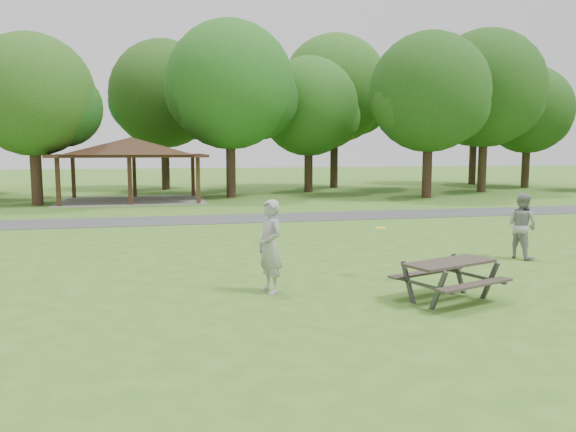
% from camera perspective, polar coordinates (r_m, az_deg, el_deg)
% --- Properties ---
extents(ground, '(160.00, 160.00, 0.00)m').
position_cam_1_polar(ground, '(11.22, -0.52, -9.15)').
color(ground, '#3E6E1F').
rests_on(ground, ground).
extents(asphalt_path, '(120.00, 3.20, 0.02)m').
position_cam_1_polar(asphalt_path, '(24.84, -7.32, -0.32)').
color(asphalt_path, '#3F3F41').
rests_on(asphalt_path, ground).
extents(pavilion, '(8.60, 7.01, 3.76)m').
position_cam_1_polar(pavilion, '(34.59, -15.63, 6.57)').
color(pavilion, '#342112').
rests_on(pavilion, ground).
extents(tree_row_d, '(6.93, 6.60, 9.27)m').
position_cam_1_polar(tree_row_d, '(33.84, -24.40, 10.80)').
color(tree_row_d, '#301F15').
rests_on(tree_row_d, ground).
extents(tree_row_e, '(8.40, 8.00, 11.02)m').
position_cam_1_polar(tree_row_e, '(36.03, -5.76, 12.71)').
color(tree_row_e, black).
rests_on(tree_row_e, ground).
extents(tree_row_f, '(7.35, 7.00, 9.55)m').
position_cam_1_polar(tree_row_f, '(40.51, 2.23, 10.75)').
color(tree_row_f, black).
rests_on(tree_row_f, ground).
extents(tree_row_g, '(7.77, 7.40, 10.25)m').
position_cam_1_polar(tree_row_g, '(36.59, 14.27, 11.73)').
color(tree_row_g, black).
rests_on(tree_row_g, ground).
extents(tree_row_h, '(8.61, 8.20, 11.37)m').
position_cam_1_polar(tree_row_h, '(42.62, 19.50, 11.78)').
color(tree_row_h, '#2E2114').
rests_on(tree_row_h, ground).
extents(tree_row_i, '(7.14, 6.80, 9.52)m').
position_cam_1_polar(tree_row_i, '(48.76, 23.28, 9.63)').
color(tree_row_i, black).
rests_on(tree_row_i, ground).
extents(tree_deep_b, '(8.40, 8.00, 11.13)m').
position_cam_1_polar(tree_deep_b, '(43.74, -12.38, 11.69)').
color(tree_deep_b, black).
rests_on(tree_deep_b, ground).
extents(tree_deep_c, '(8.82, 8.40, 11.90)m').
position_cam_1_polar(tree_deep_c, '(44.83, 4.88, 12.41)').
color(tree_deep_c, black).
rests_on(tree_deep_c, ground).
extents(tree_deep_d, '(8.40, 8.00, 11.27)m').
position_cam_1_polar(tree_deep_d, '(51.50, 18.54, 10.90)').
color(tree_deep_d, black).
rests_on(tree_deep_d, ground).
extents(picnic_table_middle, '(2.36, 2.13, 0.85)m').
position_cam_1_polar(picnic_table_middle, '(11.92, 16.10, -5.37)').
color(picnic_table_middle, '#312923').
rests_on(picnic_table_middle, ground).
extents(frisbee_in_flight, '(0.37, 0.37, 0.02)m').
position_cam_1_polar(frisbee_in_flight, '(13.60, 9.40, -1.21)').
color(frisbee_in_flight, '#FFFD28').
rests_on(frisbee_in_flight, ground).
extents(frisbee_thrower, '(0.69, 0.85, 2.02)m').
position_cam_1_polar(frisbee_thrower, '(12.04, -1.85, -3.12)').
color(frisbee_thrower, '#9C9B9E').
rests_on(frisbee_thrower, ground).
extents(frisbee_catcher, '(0.94, 1.07, 1.86)m').
position_cam_1_polar(frisbee_catcher, '(17.16, 22.68, -0.92)').
color(frisbee_catcher, '#939396').
rests_on(frisbee_catcher, ground).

